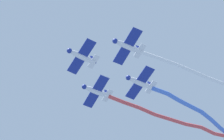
{
  "coord_description": "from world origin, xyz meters",
  "views": [
    {
      "loc": [
        -37.57,
        30.7,
        3.69
      ],
      "look_at": [
        0.39,
        -5.11,
        76.3
      ],
      "focal_mm": 78.8,
      "sensor_mm": 36.0,
      "label": 1
    }
  ],
  "objects": [
    {
      "name": "airplane_left_wing",
      "position": [
        -5.4,
        -3.43,
        75.99
      ],
      "size": [
        8.12,
        6.22,
        2.01
      ],
      "rotation": [
        0.0,
        0.0,
        1.27
      ],
      "color": "silver"
    },
    {
      "name": "airplane_right_wing",
      "position": [
        6.26,
        -6.53,
        76.69
      ],
      "size": [
        8.12,
        6.22,
        2.01
      ],
      "rotation": [
        0.0,
        0.0,
        1.27
      ],
      "color": "silver"
    },
    {
      "name": "smoke_trail_left_wing",
      "position": [
        -10.29,
        -18.82,
        76.57
      ],
      "size": [
        8.75,
        25.86,
        2.33
      ],
      "color": "white"
    },
    {
      "name": "smoke_trail_right_wing",
      "position": [
        1.22,
        -21.86,
        76.72
      ],
      "size": [
        9.84,
        25.71,
        1.55
      ],
      "color": "#DB4C4C"
    },
    {
      "name": "airplane_lead",
      "position": [
        1.97,
        0.85,
        76.39
      ],
      "size": [
        8.14,
        6.2,
        2.01
      ],
      "rotation": [
        0.0,
        0.0,
        1.33
      ],
      "color": "silver"
    },
    {
      "name": "smoke_trail_slot",
      "position": [
        -3.35,
        -23.79,
        76.79
      ],
      "size": [
        3.0,
        21.39,
        2.54
      ],
      "color": "#4C75DB"
    },
    {
      "name": "airplane_slot",
      "position": [
        -1.12,
        -10.81,
        76.19
      ],
      "size": [
        8.14,
        6.21,
        2.01
      ],
      "rotation": [
        0.0,
        0.0,
        1.3
      ],
      "color": "silver"
    }
  ]
}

